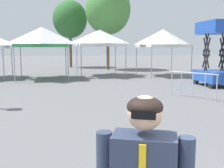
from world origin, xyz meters
TOP-DOWN VIEW (x-y plane):
  - canopy_tent_center at (-2.96, 17.51)m, footprint 3.48×3.48m
  - canopy_tent_far_left at (1.09, 18.79)m, footprint 3.45×3.45m
  - canopy_tent_behind_center at (5.66, 17.86)m, footprint 3.41×3.41m
  - scissor_lift at (6.55, 12.43)m, footprint 1.44×2.33m
  - tree_behind_tents_center at (2.62, 24.39)m, footprint 4.27×4.27m
  - tree_behind_tents_right at (-0.85, 27.97)m, footprint 3.59×3.59m
  - crowd_barrier_by_lift at (3.71, 9.25)m, footprint 1.29×1.72m

SIDE VIEW (x-z plane):
  - crowd_barrier_by_lift at x=3.71m, z-range 0.22..1.29m
  - scissor_lift at x=6.55m, z-range -0.66..2.85m
  - canopy_tent_behind_center at x=5.66m, z-range 1.06..4.49m
  - canopy_tent_center at x=-2.96m, z-range 1.06..4.51m
  - canopy_tent_far_left at x=1.09m, z-range 1.09..4.50m
  - tree_behind_tents_right at x=-0.85m, z-range 1.53..8.58m
  - tree_behind_tents_center at x=2.62m, z-range 1.64..9.66m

